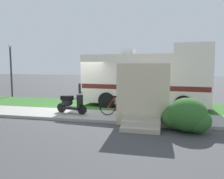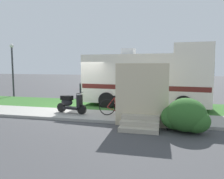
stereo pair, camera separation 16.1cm
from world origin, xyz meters
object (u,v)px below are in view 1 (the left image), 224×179
(motorhome_rv, at_px, (148,78))
(pickup_truck_far, at_px, (114,80))
(bottle_green, at_px, (136,115))
(street_lamp_post, at_px, (11,65))
(pickup_truck_near, at_px, (127,84))
(bicycle, at_px, (119,107))
(scooter, at_px, (70,103))

(motorhome_rv, height_order, pickup_truck_far, motorhome_rv)
(pickup_truck_far, xyz_separation_m, bottle_green, (3.34, -11.05, -0.71))
(pickup_truck_far, xyz_separation_m, street_lamp_post, (-6.32, -6.00, 1.41))
(pickup_truck_near, distance_m, pickup_truck_far, 4.28)
(pickup_truck_near, xyz_separation_m, street_lamp_post, (-8.16, -2.13, 1.41))
(motorhome_rv, bearing_deg, bicycle, -109.32)
(scooter, xyz_separation_m, bicycle, (2.28, 0.05, -0.07))
(scooter, relative_size, street_lamp_post, 0.40)
(motorhome_rv, relative_size, pickup_truck_far, 1.18)
(bicycle, distance_m, street_lamp_post, 10.27)
(bicycle, bearing_deg, street_lamp_post, 151.90)
(motorhome_rv, height_order, bottle_green, motorhome_rv)
(motorhome_rv, distance_m, bicycle, 3.26)
(pickup_truck_near, relative_size, pickup_truck_far, 0.96)
(street_lamp_post, bearing_deg, pickup_truck_far, 43.51)
(pickup_truck_far, distance_m, bottle_green, 11.57)
(motorhome_rv, bearing_deg, street_lamp_post, 169.38)
(pickup_truck_far, distance_m, street_lamp_post, 8.83)
(street_lamp_post, bearing_deg, motorhome_rv, -10.62)
(bicycle, xyz_separation_m, bottle_green, (0.76, -0.29, -0.27))
(bicycle, height_order, street_lamp_post, street_lamp_post)
(scooter, height_order, bottle_green, scooter)
(bicycle, xyz_separation_m, street_lamp_post, (-8.91, 4.76, 1.85))
(scooter, relative_size, bottle_green, 5.23)
(bicycle, relative_size, pickup_truck_near, 0.31)
(pickup_truck_far, relative_size, bottle_green, 19.64)
(bicycle, relative_size, street_lamp_post, 0.45)
(motorhome_rv, xyz_separation_m, pickup_truck_near, (-1.76, 3.99, -0.66))
(pickup_truck_near, bearing_deg, street_lamp_post, -165.36)
(bicycle, distance_m, bottle_green, 0.86)
(bicycle, height_order, pickup_truck_near, pickup_truck_near)
(pickup_truck_near, xyz_separation_m, pickup_truck_far, (-1.83, 3.87, -0.00))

